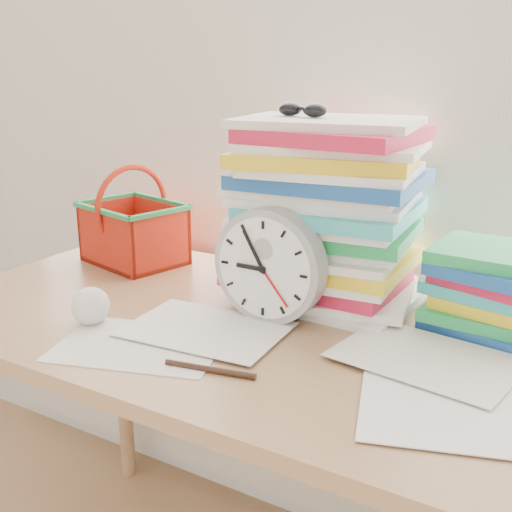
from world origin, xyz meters
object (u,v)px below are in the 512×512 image
Objects in this scene: desk at (259,361)px; basket at (133,216)px; paper_stack at (326,213)px; book_stack at (497,292)px; clock at (270,265)px.

basket is (-0.48, 0.19, 0.20)m from desk.
paper_stack is 1.42× the size of book_stack.
paper_stack is (0.05, 0.19, 0.26)m from desk.
desk is at bearing -94.92° from clock.
paper_stack reaches higher than book_stack.
book_stack is at bearing 0.99° from paper_stack.
desk is 0.55m from basket.
book_stack is (0.39, 0.16, -0.03)m from clock.
clock is at bearing -157.25° from book_stack.
paper_stack is 0.53m from basket.
desk is 5.23× the size of book_stack.
paper_stack is at bearing 13.74° from basket.
book_stack reaches higher than desk.
basket is at bearing -179.74° from book_stack.
paper_stack reaches higher than clock.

